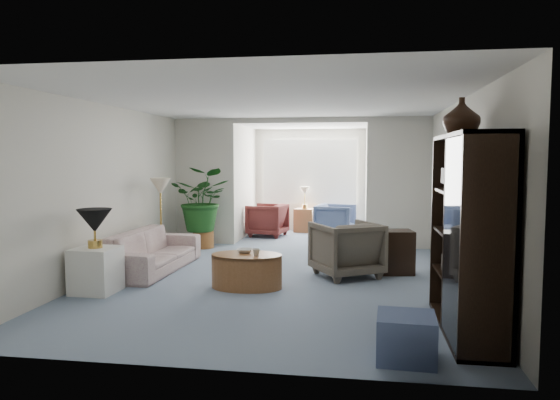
% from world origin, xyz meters
% --- Properties ---
extents(floor, '(6.00, 6.00, 0.00)m').
position_xyz_m(floor, '(0.00, 0.00, 0.00)').
color(floor, gray).
rests_on(floor, ground).
extents(sunroom_floor, '(2.60, 2.60, 0.00)m').
position_xyz_m(sunroom_floor, '(0.00, 4.10, 0.00)').
color(sunroom_floor, gray).
rests_on(sunroom_floor, ground).
extents(back_pier_left, '(1.20, 0.12, 2.50)m').
position_xyz_m(back_pier_left, '(-1.90, 3.00, 1.25)').
color(back_pier_left, silver).
rests_on(back_pier_left, ground).
extents(back_pier_right, '(1.20, 0.12, 2.50)m').
position_xyz_m(back_pier_right, '(1.90, 3.00, 1.25)').
color(back_pier_right, silver).
rests_on(back_pier_right, ground).
extents(back_header, '(2.60, 0.12, 0.10)m').
position_xyz_m(back_header, '(0.00, 3.00, 2.45)').
color(back_header, silver).
rests_on(back_header, back_pier_left).
extents(window_pane, '(2.20, 0.02, 1.50)m').
position_xyz_m(window_pane, '(0.00, 5.18, 1.40)').
color(window_pane, white).
extents(window_blinds, '(2.20, 0.02, 1.50)m').
position_xyz_m(window_blinds, '(0.00, 5.15, 1.40)').
color(window_blinds, white).
extents(framed_picture, '(0.04, 0.50, 0.40)m').
position_xyz_m(framed_picture, '(2.46, -0.10, 1.70)').
color(framed_picture, beige).
extents(sofa, '(0.88, 2.11, 0.61)m').
position_xyz_m(sofa, '(-1.96, 0.47, 0.31)').
color(sofa, beige).
rests_on(sofa, ground).
extents(end_table, '(0.54, 0.54, 0.58)m').
position_xyz_m(end_table, '(-2.16, -0.88, 0.29)').
color(end_table, white).
rests_on(end_table, ground).
extents(table_lamp, '(0.44, 0.44, 0.30)m').
position_xyz_m(table_lamp, '(-2.16, -0.88, 0.93)').
color(table_lamp, black).
rests_on(table_lamp, end_table).
extents(floor_lamp, '(0.36, 0.36, 0.28)m').
position_xyz_m(floor_lamp, '(-2.15, 1.30, 1.25)').
color(floor_lamp, '#F3E3C1').
rests_on(floor_lamp, ground).
extents(coffee_table, '(0.99, 0.99, 0.45)m').
position_xyz_m(coffee_table, '(-0.30, -0.34, 0.23)').
color(coffee_table, '#915A34').
rests_on(coffee_table, ground).
extents(coffee_bowl, '(0.23, 0.23, 0.05)m').
position_xyz_m(coffee_bowl, '(-0.35, -0.24, 0.48)').
color(coffee_bowl, beige).
rests_on(coffee_bowl, coffee_table).
extents(coffee_cup, '(0.10, 0.10, 0.09)m').
position_xyz_m(coffee_cup, '(-0.15, -0.44, 0.50)').
color(coffee_cup, beige).
rests_on(coffee_cup, coffee_table).
extents(wingback_chair, '(1.18, 1.19, 0.80)m').
position_xyz_m(wingback_chair, '(0.99, 0.54, 0.40)').
color(wingback_chair, '#595146').
rests_on(wingback_chair, ground).
extents(side_table_dark, '(0.61, 0.52, 0.65)m').
position_xyz_m(side_table_dark, '(1.69, 0.84, 0.32)').
color(side_table_dark, black).
rests_on(side_table_dark, ground).
extents(entertainment_cabinet, '(0.47, 1.76, 1.96)m').
position_xyz_m(entertainment_cabinet, '(2.23, -1.69, 0.98)').
color(entertainment_cabinet, black).
rests_on(entertainment_cabinet, ground).
extents(cabinet_urn, '(0.39, 0.39, 0.40)m').
position_xyz_m(cabinet_urn, '(2.23, -1.19, 2.16)').
color(cabinet_urn, black).
rests_on(cabinet_urn, entertainment_cabinet).
extents(ottoman, '(0.52, 0.52, 0.39)m').
position_xyz_m(ottoman, '(1.58, -2.54, 0.20)').
color(ottoman, slate).
rests_on(ottoman, ground).
extents(plant_pot, '(0.40, 0.40, 0.32)m').
position_xyz_m(plant_pot, '(-1.79, 2.52, 0.16)').
color(plant_pot, '#94592B').
rests_on(plant_pot, ground).
extents(house_plant, '(1.10, 0.96, 1.23)m').
position_xyz_m(house_plant, '(-1.79, 2.52, 0.93)').
color(house_plant, '#1B501B').
rests_on(house_plant, plant_pot).
extents(sunroom_chair_blue, '(0.92, 0.90, 0.73)m').
position_xyz_m(sunroom_chair_blue, '(0.66, 4.15, 0.36)').
color(sunroom_chair_blue, slate).
rests_on(sunroom_chair_blue, ground).
extents(sunroom_chair_maroon, '(0.91, 0.89, 0.72)m').
position_xyz_m(sunroom_chair_maroon, '(-0.84, 4.15, 0.36)').
color(sunroom_chair_maroon, maroon).
rests_on(sunroom_chair_maroon, ground).
extents(sunroom_table, '(0.50, 0.42, 0.55)m').
position_xyz_m(sunroom_table, '(-0.09, 4.90, 0.27)').
color(sunroom_table, '#915A34').
rests_on(sunroom_table, ground).
extents(shelf_clutter, '(0.30, 1.17, 1.06)m').
position_xyz_m(shelf_clutter, '(2.18, -1.72, 0.94)').
color(shelf_clutter, '#3A3734').
rests_on(shelf_clutter, entertainment_cabinet).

